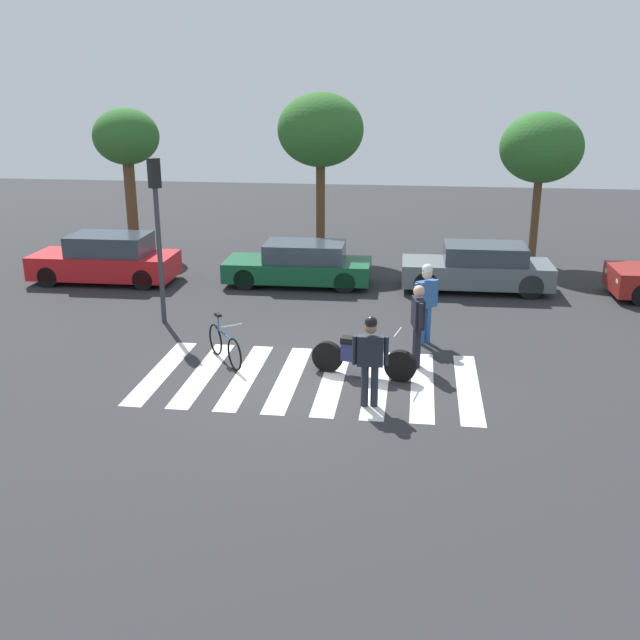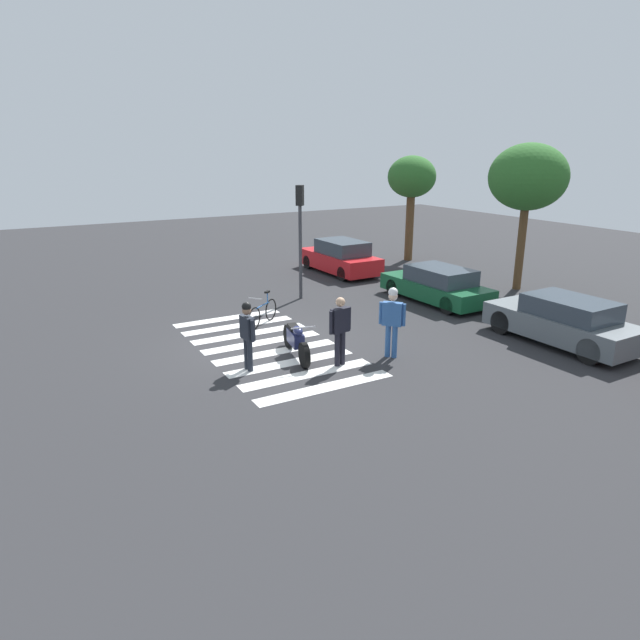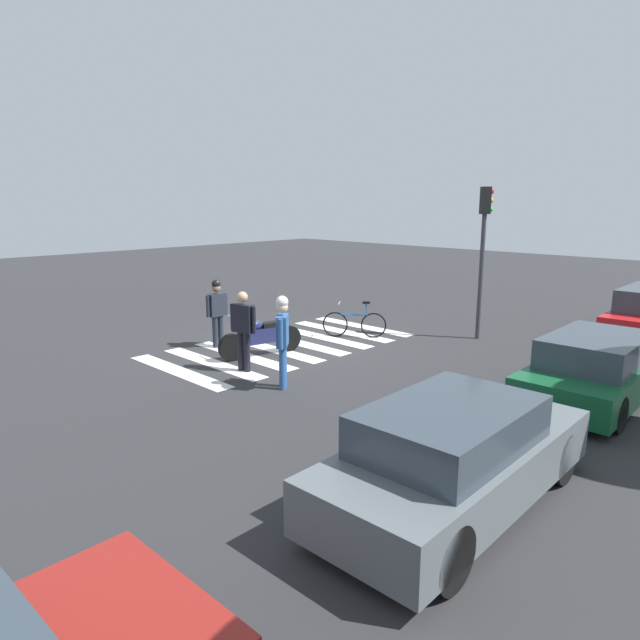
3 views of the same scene
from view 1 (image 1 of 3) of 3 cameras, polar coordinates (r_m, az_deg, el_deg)
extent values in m
plane|color=#2B2B2D|center=(14.85, -0.74, -4.66)|extent=(60.00, 60.00, 0.00)
cylinder|color=black|center=(14.74, 6.31, -3.59)|extent=(0.67, 0.27, 0.65)
cylinder|color=black|center=(15.13, 0.60, -2.89)|extent=(0.67, 0.27, 0.65)
cube|color=#1E234C|center=(14.86, 3.24, -2.57)|extent=(0.84, 0.44, 0.36)
ellipsoid|color=#1E234C|center=(14.71, 4.12, -1.68)|extent=(0.52, 0.33, 0.24)
cube|color=black|center=(14.83, 2.52, -1.61)|extent=(0.48, 0.32, 0.12)
cylinder|color=#A5A5AD|center=(14.51, 6.10, -0.98)|extent=(0.16, 0.61, 0.04)
torus|color=black|center=(15.29, -6.70, -2.68)|extent=(0.46, 0.58, 0.70)
torus|color=black|center=(16.22, -8.17, -1.52)|extent=(0.46, 0.58, 0.70)
cylinder|color=#1E4C8C|center=(15.66, -7.50, -1.12)|extent=(0.53, 0.68, 0.04)
cylinder|color=#1E4C8C|center=(15.89, -7.96, -0.22)|extent=(0.04, 0.04, 0.34)
cube|color=black|center=(15.83, -7.99, 0.40)|extent=(0.20, 0.22, 0.06)
cylinder|color=#99999E|center=(15.19, -6.94, -0.44)|extent=(0.38, 0.30, 0.03)
cylinder|color=black|center=(15.41, 7.62, -2.20)|extent=(0.14, 0.14, 0.88)
cylinder|color=black|center=(15.58, 7.50, -1.97)|extent=(0.14, 0.14, 0.88)
cube|color=black|center=(15.25, 7.68, 0.57)|extent=(0.29, 0.54, 0.62)
sphere|color=tan|center=(15.12, 7.75, 2.27)|extent=(0.24, 0.24, 0.24)
cylinder|color=black|center=(14.97, 7.89, 0.21)|extent=(0.09, 0.09, 0.59)
cylinder|color=black|center=(15.54, 7.47, 0.90)|extent=(0.09, 0.09, 0.59)
cylinder|color=#1E232D|center=(13.54, 4.28, -5.17)|extent=(0.14, 0.14, 0.81)
cylinder|color=#1E232D|center=(13.54, 3.51, -5.14)|extent=(0.14, 0.14, 0.81)
cube|color=#1E232D|center=(13.28, 3.96, -2.40)|extent=(0.48, 0.22, 0.58)
sphere|color=#8C664C|center=(13.13, 4.00, -0.61)|extent=(0.22, 0.22, 0.22)
cylinder|color=#1E232D|center=(13.28, 5.20, -2.43)|extent=(0.09, 0.09, 0.55)
cylinder|color=#1E232D|center=(13.29, 2.72, -2.36)|extent=(0.09, 0.09, 0.55)
sphere|color=black|center=(13.10, 4.01, -0.19)|extent=(0.23, 0.23, 0.23)
cylinder|color=#2D5999|center=(16.83, 7.97, -0.47)|extent=(0.14, 0.14, 0.87)
cylinder|color=#2D5999|center=(16.95, 8.43, -0.36)|extent=(0.14, 0.14, 0.87)
cube|color=#2D5999|center=(16.67, 8.31, 2.02)|extent=(0.51, 0.49, 0.62)
sphere|color=beige|center=(16.55, 8.38, 3.58)|extent=(0.24, 0.24, 0.24)
cylinder|color=#2D5999|center=(16.47, 7.52, 1.86)|extent=(0.09, 0.09, 0.59)
cylinder|color=#2D5999|center=(16.87, 9.08, 2.18)|extent=(0.09, 0.09, 0.59)
sphere|color=white|center=(16.52, 8.40, 3.95)|extent=(0.25, 0.25, 0.25)
cube|color=silver|center=(15.59, -12.29, -3.94)|extent=(0.45, 3.52, 0.01)
cube|color=silver|center=(15.31, -9.12, -4.15)|extent=(0.45, 3.52, 0.01)
cube|color=silver|center=(15.09, -5.83, -4.36)|extent=(0.45, 3.52, 0.01)
cube|color=silver|center=(14.91, -2.45, -4.55)|extent=(0.45, 3.52, 0.01)
cube|color=silver|center=(14.79, 0.99, -4.74)|extent=(0.45, 3.52, 0.01)
cube|color=silver|center=(14.72, 4.49, -4.90)|extent=(0.45, 3.52, 0.01)
cube|color=silver|center=(14.71, 8.00, -5.06)|extent=(0.45, 3.52, 0.01)
cube|color=silver|center=(14.75, 11.51, -5.19)|extent=(0.45, 3.52, 0.01)
cylinder|color=black|center=(22.94, -20.48, 3.20)|extent=(0.61, 0.23, 0.61)
cylinder|color=black|center=(24.25, -18.93, 4.12)|extent=(0.61, 0.23, 0.61)
cylinder|color=black|center=(21.79, -13.66, 3.10)|extent=(0.61, 0.23, 0.61)
cylinder|color=black|center=(23.16, -12.42, 4.06)|extent=(0.61, 0.23, 0.61)
cube|color=red|center=(22.95, -16.48, 4.15)|extent=(4.29, 1.81, 0.70)
cube|color=#333D47|center=(22.73, -16.12, 5.72)|extent=(2.33, 1.56, 0.59)
cube|color=#F2EDCC|center=(23.34, -21.76, 4.09)|extent=(0.08, 0.20, 0.12)
cube|color=#F2EDCC|center=(24.29, -20.57, 4.73)|extent=(0.08, 0.20, 0.12)
cylinder|color=black|center=(21.30, -5.92, 3.19)|extent=(0.62, 0.23, 0.62)
cylinder|color=black|center=(22.70, -5.14, 4.14)|extent=(0.62, 0.23, 0.62)
cylinder|color=black|center=(20.87, 1.94, 2.97)|extent=(0.62, 0.23, 0.62)
cylinder|color=black|center=(22.30, 2.25, 3.95)|extent=(0.62, 0.23, 0.62)
cube|color=#14512D|center=(21.71, -1.75, 3.96)|extent=(4.33, 1.79, 0.57)
cube|color=#333D47|center=(21.55, -1.19, 5.38)|extent=(2.35, 1.54, 0.54)
cube|color=#F2EDCC|center=(21.57, -7.52, 3.96)|extent=(0.08, 0.20, 0.12)
cube|color=#F2EDCC|center=(22.60, -6.86, 4.63)|extent=(0.08, 0.20, 0.12)
cylinder|color=black|center=(20.78, 8.28, 2.83)|extent=(0.70, 0.23, 0.69)
cylinder|color=black|center=(22.21, 8.19, 3.82)|extent=(0.70, 0.23, 0.69)
cylinder|color=black|center=(21.08, 16.15, 2.52)|extent=(0.70, 0.23, 0.69)
cylinder|color=black|center=(22.49, 15.58, 3.51)|extent=(0.70, 0.23, 0.69)
cube|color=slate|center=(21.55, 12.10, 3.62)|extent=(4.28, 1.78, 0.65)
cube|color=#333D47|center=(21.44, 12.77, 5.11)|extent=(2.32, 1.54, 0.52)
cube|color=#F2EDCC|center=(20.89, 6.54, 3.74)|extent=(0.08, 0.20, 0.12)
cube|color=#F2EDCC|center=(21.94, 6.56, 4.43)|extent=(0.08, 0.20, 0.12)
cylinder|color=black|center=(22.92, 22.81, 2.93)|extent=(0.63, 0.23, 0.62)
cube|color=#F2EDCC|center=(21.42, 22.31, 2.84)|extent=(0.08, 0.20, 0.12)
cube|color=#F2EDCC|center=(22.49, 21.57, 3.60)|extent=(0.08, 0.20, 0.12)
cylinder|color=#38383D|center=(18.35, -12.42, 4.86)|extent=(0.12, 0.12, 3.36)
cube|color=black|center=(18.01, -12.85, 11.15)|extent=(0.34, 0.34, 0.70)
sphere|color=red|center=(18.11, -13.08, 11.90)|extent=(0.16, 0.16, 0.16)
sphere|color=orange|center=(18.13, -13.03, 11.18)|extent=(0.16, 0.16, 0.16)
sphere|color=green|center=(18.16, -12.98, 10.46)|extent=(0.16, 0.16, 0.16)
cylinder|color=brown|center=(27.12, -14.52, 8.63)|extent=(0.39, 0.39, 3.13)
ellipsoid|color=#2D6628|center=(26.85, -14.93, 13.72)|extent=(2.28, 2.28, 1.94)
cylinder|color=brown|center=(25.36, 0.04, 8.63)|extent=(0.31, 0.31, 3.18)
ellipsoid|color=#2D6628|center=(25.07, 0.04, 14.67)|extent=(2.88, 2.88, 2.45)
cylinder|color=brown|center=(25.47, 16.45, 7.47)|extent=(0.27, 0.27, 2.76)
ellipsoid|color=#2D6628|center=(25.17, 16.93, 12.79)|extent=(2.66, 2.66, 2.26)
camera|label=2|loc=(13.67, 64.76, 6.06)|focal=31.45mm
camera|label=3|loc=(25.24, 25.36, 11.71)|focal=31.33mm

